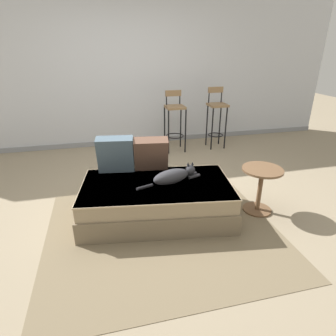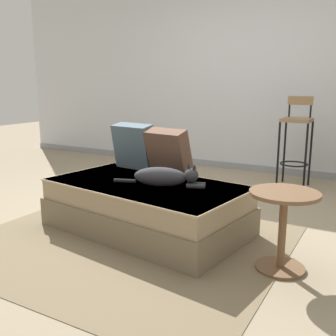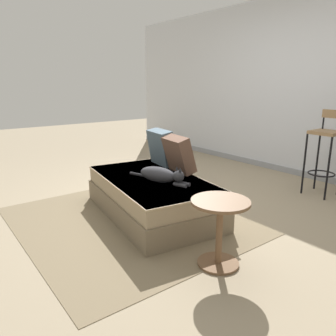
% 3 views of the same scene
% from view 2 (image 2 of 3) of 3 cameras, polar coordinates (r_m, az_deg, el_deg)
% --- Properties ---
extents(ground_plane, '(16.00, 16.00, 0.00)m').
position_cam_2_polar(ground_plane, '(3.62, 0.26, -6.95)').
color(ground_plane, gray).
rests_on(ground_plane, ground).
extents(wall_back_panel, '(8.00, 0.10, 2.60)m').
position_cam_2_polar(wall_back_panel, '(5.50, 12.06, 13.12)').
color(wall_back_panel, silver).
rests_on(wall_back_panel, ground).
extents(wall_baseboard_trim, '(8.00, 0.02, 0.09)m').
position_cam_2_polar(wall_baseboard_trim, '(5.56, 11.32, 0.12)').
color(wall_baseboard_trim, gray).
rests_on(wall_baseboard_trim, ground).
extents(area_rug, '(2.30, 2.00, 0.01)m').
position_cam_2_polar(area_rug, '(3.07, -6.22, -10.58)').
color(area_rug, '#75664C').
rests_on(area_rug, ground).
extents(couch, '(1.72, 1.12, 0.40)m').
position_cam_2_polar(couch, '(3.23, -3.20, -5.54)').
color(couch, '#766750').
rests_on(couch, ground).
extents(throw_pillow_corner, '(0.43, 0.27, 0.42)m').
position_cam_2_polar(throw_pillow_corner, '(3.68, -4.92, 3.17)').
color(throw_pillow_corner, '#4C6070').
rests_on(throw_pillow_corner, couch).
extents(throw_pillow_middle, '(0.42, 0.29, 0.41)m').
position_cam_2_polar(throw_pillow_middle, '(3.42, 0.03, 2.41)').
color(throw_pillow_middle, brown).
rests_on(throw_pillow_middle, couch).
extents(cat, '(0.73, 0.30, 0.19)m').
position_cam_2_polar(cat, '(3.05, -0.54, -1.29)').
color(cat, '#333338').
rests_on(cat, couch).
extents(bar_stool_near_window, '(0.33, 0.33, 1.04)m').
position_cam_2_polar(bar_stool_near_window, '(4.76, 18.10, 4.68)').
color(bar_stool_near_window, black).
rests_on(bar_stool_near_window, ground).
extents(side_table, '(0.44, 0.44, 0.52)m').
position_cam_2_polar(side_table, '(2.62, 16.34, -7.17)').
color(side_table, brown).
rests_on(side_table, ground).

